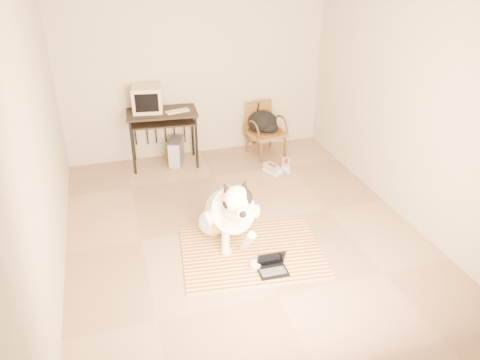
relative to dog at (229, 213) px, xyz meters
name	(u,v)px	position (x,y,z in m)	size (l,w,h in m)	color
floor	(239,224)	(0.20, 0.30, -0.37)	(4.50, 4.50, 0.00)	#98795D
wall_back	(196,68)	(0.20, 2.55, 0.98)	(4.50, 4.50, 0.00)	#BAAF99
wall_front	(335,233)	(0.20, -1.95, 0.98)	(4.50, 4.50, 0.00)	#BAAF99
wall_left	(41,140)	(-1.80, 0.30, 0.98)	(4.50, 4.50, 0.00)	#BAAF99
wall_right	(400,102)	(2.20, 0.30, 0.98)	(4.50, 4.50, 0.00)	#BAAF99
rug	(252,252)	(0.18, -0.28, -0.37)	(1.66, 1.34, 0.02)	#C3360A
dog	(229,213)	(0.00, 0.00, 0.00)	(0.63, 1.31, 0.95)	white
laptop	(272,266)	(0.27, -0.66, -0.30)	(0.31, 0.23, 0.21)	black
computer_desk	(162,120)	(-0.39, 2.23, 0.35)	(1.05, 0.64, 0.84)	black
crt_monitor	(147,99)	(-0.57, 2.32, 0.65)	(0.47, 0.45, 0.37)	#C0B396
desk_keyboard	(177,111)	(-0.17, 2.16, 0.48)	(0.34, 0.13, 0.02)	#C0B396
pc_tower	(176,152)	(-0.22, 2.21, -0.18)	(0.30, 0.45, 0.39)	#4A4A4C
rattan_chair	(265,129)	(1.19, 2.19, 0.02)	(0.61, 0.60, 0.79)	olive
backpack	(264,123)	(1.16, 2.17, 0.15)	(0.46, 0.41, 0.34)	black
sneaker_left	(273,169)	(1.08, 1.50, -0.32)	(0.23, 0.34, 0.11)	white
sneaker_right	(286,166)	(1.31, 1.55, -0.32)	(0.24, 0.34, 0.11)	white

